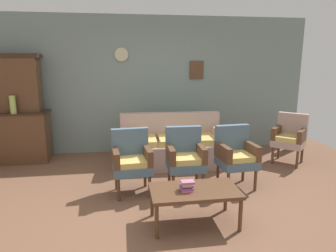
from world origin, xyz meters
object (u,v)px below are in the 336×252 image
Objects in this scene: wingback_chair_by_fireplace at (290,136)px; armchair_row_middle at (236,154)px; side_cabinet at (18,137)px; armchair_near_couch_end at (185,156)px; vase_on_cabinet at (13,105)px; book_stack_on_table at (187,186)px; coffee_table at (194,193)px; floral_couch at (172,147)px; floor_vase_by_wall at (292,133)px; armchair_by_doorway at (131,159)px.

armchair_row_middle is at bearing -147.65° from wingback_chair_by_fireplace.
armchair_near_couch_end is (2.79, -1.67, 0.03)m from side_cabinet.
vase_on_cabinet is 1.99× the size of book_stack_on_table.
armchair_row_middle is at bearing -23.15° from vase_on_cabinet.
armchair_row_middle is at bearing 48.26° from coffee_table.
floral_couch is 2.09m from book_stack_on_table.
floor_vase_by_wall is (2.59, 1.57, -0.13)m from armchair_near_couch_end.
armchair_by_doorway and wingback_chair_by_fireplace have the same top height.
vase_on_cabinet reaches higher than floral_couch.
vase_on_cabinet reaches higher than floor_vase_by_wall.
vase_on_cabinet is 3.18m from armchair_near_couch_end.
vase_on_cabinet reaches higher than armchair_row_middle.
book_stack_on_table is at bearing -100.84° from armchair_near_couch_end.
wingback_chair_by_fireplace is 5.67× the size of book_stack_on_table.
wingback_chair_by_fireplace is 2.94m from book_stack_on_table.
wingback_chair_by_fireplace is at bearing 39.39° from coffee_table.
armchair_near_couch_end is at bearing 178.52° from armchair_row_middle.
floral_couch is at bearing -8.34° from vase_on_cabinet.
side_cabinet reaches higher than armchair_row_middle.
armchair_by_doorway is at bearing -163.48° from wingback_chair_by_fireplace.
armchair_by_doorway is at bearing -178.89° from armchair_near_couch_end.
side_cabinet is 1.28× the size of armchair_near_couch_end.
side_cabinet reaches higher than book_stack_on_table.
armchair_near_couch_end is 2.27m from wingback_chair_by_fireplace.
armchair_row_middle reaches higher than coffee_table.
wingback_chair_by_fireplace is at bearing 21.68° from armchair_near_couch_end.
armchair_row_middle reaches higher than floor_vase_by_wall.
floor_vase_by_wall is (5.39, -0.10, -0.10)m from side_cabinet.
book_stack_on_table is at bearing -44.03° from vase_on_cabinet.
floral_couch is 1.35m from armchair_row_middle.
armchair_row_middle is (3.55, -1.69, 0.03)m from side_cabinet.
floral_couch is (2.78, -0.59, -0.14)m from side_cabinet.
book_stack_on_table is (-0.19, -1.00, -0.02)m from armchair_near_couch_end.
side_cabinet reaches higher than floral_couch.
coffee_table is at bearing -136.65° from floor_vase_by_wall.
coffee_table is (-2.20, -1.81, -0.12)m from wingback_chair_by_fireplace.
book_stack_on_table reaches higher than coffee_table.
armchair_near_couch_end is (0.77, 0.01, 0.00)m from armchair_by_doorway.
vase_on_cabinet reaches higher than wingback_chair_by_fireplace.
wingback_chair_by_fireplace is at bearing 16.52° from armchair_by_doorway.
armchair_row_middle is at bearing -25.44° from side_cabinet.
coffee_table is (-0.08, -2.05, 0.05)m from floral_couch.
side_cabinet is at bearing 170.39° from wingback_chair_by_fireplace.
vase_on_cabinet is 2.87m from floral_couch.
wingback_chair_by_fireplace is at bearing -7.52° from vase_on_cabinet.
vase_on_cabinet is 0.43× the size of floor_vase_by_wall.
floor_vase_by_wall is (5.35, 0.09, -0.72)m from vase_on_cabinet.
armchair_by_doorway is 1.00× the size of armchair_near_couch_end.
armchair_near_couch_end is 1.01m from book_stack_on_table.
floor_vase_by_wall is at bearing 43.35° from coffee_table.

